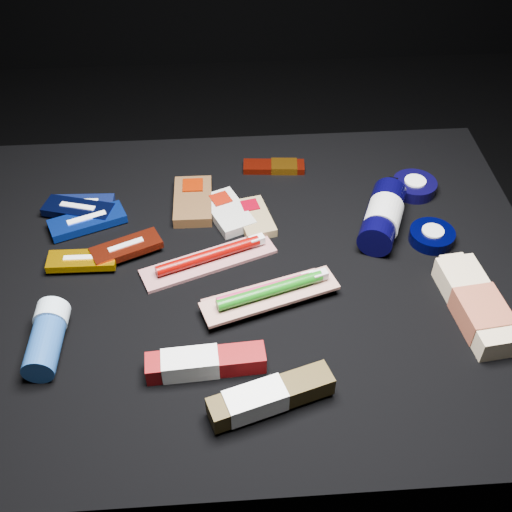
{
  "coord_description": "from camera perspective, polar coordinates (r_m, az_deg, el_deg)",
  "views": [
    {
      "loc": [
        -0.04,
        -0.74,
        1.14
      ],
      "look_at": [
        0.01,
        0.01,
        0.42
      ],
      "focal_mm": 45.0,
      "sensor_mm": 36.0,
      "label": 1
    }
  ],
  "objects": [
    {
      "name": "deodorant_stick",
      "position": [
        0.97,
        -18.12,
        -6.92
      ],
      "size": [
        0.05,
        0.12,
        0.05
      ],
      "rotation": [
        0.0,
        0.0,
        -0.04
      ],
      "color": "navy",
      "rests_on": "cloth_table"
    },
    {
      "name": "lotion_bottle",
      "position": [
        1.12,
        11.21,
        3.51
      ],
      "size": [
        0.11,
        0.19,
        0.06
      ],
      "rotation": [
        0.0,
        0.0,
        -0.39
      ],
      "color": "black",
      "rests_on": "cloth_table"
    },
    {
      "name": "luna_bar_0",
      "position": [
        1.21,
        -15.17,
        4.5
      ],
      "size": [
        0.11,
        0.05,
        0.01
      ],
      "rotation": [
        0.0,
        0.0,
        -0.04
      ],
      "color": "navy",
      "rests_on": "cloth_table"
    },
    {
      "name": "cloth_table",
      "position": [
        1.2,
        -0.69,
        -7.96
      ],
      "size": [
        0.98,
        0.78,
        0.4
      ],
      "primitive_type": "cube",
      "color": "black",
      "rests_on": "ground"
    },
    {
      "name": "toothbrush_pack_2",
      "position": [
        0.98,
        1.44,
        -3.29
      ],
      "size": [
        0.22,
        0.11,
        0.02
      ],
      "rotation": [
        0.0,
        0.0,
        0.31
      ],
      "color": "beige",
      "rests_on": "cloth_table"
    },
    {
      "name": "toothbrush_pack_0",
      "position": [
        1.06,
        -4.07,
        -0.2
      ],
      "size": [
        0.23,
        0.13,
        0.03
      ],
      "rotation": [
        0.0,
        0.0,
        0.36
      ],
      "color": "#BDB7B0",
      "rests_on": "cloth_table"
    },
    {
      "name": "luna_bar_3",
      "position": [
        1.08,
        -15.21,
        -0.38
      ],
      "size": [
        0.11,
        0.04,
        0.01
      ],
      "rotation": [
        0.0,
        0.0,
        -0.02
      ],
      "color": "#DA9400",
      "rests_on": "cloth_table"
    },
    {
      "name": "ground",
      "position": [
        1.36,
        -0.62,
        -13.16
      ],
      "size": [
        3.0,
        3.0,
        0.0
      ],
      "primitive_type": "plane",
      "color": "black",
      "rests_on": "ground"
    },
    {
      "name": "clif_bar_0",
      "position": [
        1.18,
        -5.62,
        5.04
      ],
      "size": [
        0.07,
        0.13,
        0.02
      ],
      "rotation": [
        0.0,
        0.0,
        -0.01
      ],
      "color": "#51341B",
      "rests_on": "cloth_table"
    },
    {
      "name": "power_bar",
      "position": [
        1.26,
        1.91,
        7.94
      ],
      "size": [
        0.12,
        0.05,
        0.01
      ],
      "rotation": [
        0.0,
        0.0,
        -0.08
      ],
      "color": "maroon",
      "rests_on": "cloth_table"
    },
    {
      "name": "luna_bar_1",
      "position": [
        1.16,
        -14.75,
        3.01
      ],
      "size": [
        0.14,
        0.09,
        0.02
      ],
      "rotation": [
        0.0,
        0.0,
        0.38
      ],
      "color": "#0C2DA4",
      "rests_on": "cloth_table"
    },
    {
      "name": "luna_bar_4",
      "position": [
        1.08,
        -11.45,
        0.71
      ],
      "size": [
        0.12,
        0.09,
        0.02
      ],
      "rotation": [
        0.0,
        0.0,
        0.42
      ],
      "color": "maroon",
      "rests_on": "cloth_table"
    },
    {
      "name": "clif_bar_2",
      "position": [
        1.14,
        -0.22,
        3.52
      ],
      "size": [
        0.07,
        0.11,
        0.02
      ],
      "rotation": [
        0.0,
        0.0,
        0.22
      ],
      "color": "olive",
      "rests_on": "cloth_table"
    },
    {
      "name": "luna_bar_2",
      "position": [
        1.19,
        -15.51,
        4.0
      ],
      "size": [
        0.13,
        0.08,
        0.02
      ],
      "rotation": [
        0.0,
        0.0,
        -0.29
      ],
      "color": "black",
      "rests_on": "cloth_table"
    },
    {
      "name": "toothpaste_carton_green",
      "position": [
        0.87,
        0.86,
        -12.48
      ],
      "size": [
        0.17,
        0.09,
        0.03
      ],
      "rotation": [
        0.0,
        0.0,
        0.3
      ],
      "color": "#3C2E10",
      "rests_on": "cloth_table"
    },
    {
      "name": "clif_bar_1",
      "position": [
        1.15,
        -2.63,
        4.05
      ],
      "size": [
        0.1,
        0.13,
        0.02
      ],
      "rotation": [
        0.0,
        0.0,
        0.4
      ],
      "color": "beige",
      "rests_on": "cloth_table"
    },
    {
      "name": "bodywash_bottle",
      "position": [
        1.02,
        19.03,
        -4.25
      ],
      "size": [
        0.08,
        0.19,
        0.04
      ],
      "rotation": [
        0.0,
        0.0,
        0.12
      ],
      "color": "beige",
      "rests_on": "cloth_table"
    },
    {
      "name": "cream_tin_upper",
      "position": [
        1.23,
        13.89,
        6.05
      ],
      "size": [
        0.08,
        0.08,
        0.03
      ],
      "rotation": [
        0.0,
        0.0,
        0.06
      ],
      "color": "black",
      "rests_on": "cloth_table"
    },
    {
      "name": "toothpaste_carton_red",
      "position": [
        0.91,
        -4.96,
        -9.48
      ],
      "size": [
        0.17,
        0.05,
        0.03
      ],
      "rotation": [
        0.0,
        0.0,
        0.06
      ],
      "color": "maroon",
      "rests_on": "cloth_table"
    },
    {
      "name": "toothbrush_pack_1",
      "position": [
        1.0,
        0.88,
        -3.19
      ],
      "size": [
        0.2,
        0.1,
        0.02
      ],
      "rotation": [
        0.0,
        0.0,
        0.29
      ],
      "color": "#B0A9A5",
      "rests_on": "cloth_table"
    },
    {
      "name": "cream_tin_lower",
      "position": [
        1.13,
        15.36,
        1.73
      ],
      "size": [
        0.08,
        0.08,
        0.02
      ],
      "rotation": [
        0.0,
        0.0,
        0.04
      ],
      "color": "black",
      "rests_on": "cloth_table"
    }
  ]
}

